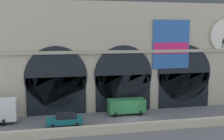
# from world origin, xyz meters

# --- Properties ---
(ground_plane) EXTENTS (200.00, 200.00, 0.00)m
(ground_plane) POSITION_xyz_m (0.00, 0.00, 0.00)
(ground_plane) COLOR slate
(quay_parapet_wall) EXTENTS (90.00, 0.70, 1.03)m
(quay_parapet_wall) POSITION_xyz_m (0.00, -4.34, 0.51)
(quay_parapet_wall) COLOR beige
(quay_parapet_wall) RESTS_ON ground
(station_building) EXTENTS (40.46, 5.55, 20.39)m
(station_building) POSITION_xyz_m (0.04, 7.57, 9.89)
(station_building) COLOR #B2A891
(station_building) RESTS_ON ground
(car_midwest) EXTENTS (4.40, 2.22, 1.55)m
(car_midwest) POSITION_xyz_m (-8.87, -0.40, 0.80)
(car_midwest) COLOR #19727A
(car_midwest) RESTS_ON ground
(van_center) EXTENTS (5.20, 2.48, 2.20)m
(van_center) POSITION_xyz_m (-0.09, 2.87, 1.25)
(van_center) COLOR #2D7A42
(van_center) RESTS_ON ground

